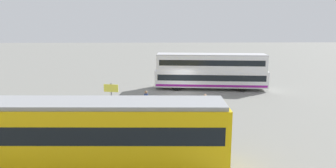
{
  "coord_description": "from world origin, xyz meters",
  "views": [
    {
      "loc": [
        2.01,
        30.17,
        7.21
      ],
      "look_at": [
        1.48,
        5.98,
        2.3
      ],
      "focal_mm": 32.65,
      "sensor_mm": 36.0,
      "label": 1
    }
  ],
  "objects_px": {
    "tram_yellow": "(81,132)",
    "info_sign": "(111,92)",
    "pedestrian_crossing": "(205,103)",
    "pedestrian_near_railing": "(146,100)",
    "double_decker_bus": "(211,71)"
  },
  "relations": [
    {
      "from": "tram_yellow",
      "to": "info_sign",
      "type": "height_order",
      "value": "tram_yellow"
    },
    {
      "from": "tram_yellow",
      "to": "info_sign",
      "type": "relative_size",
      "value": 5.96
    },
    {
      "from": "tram_yellow",
      "to": "pedestrian_crossing",
      "type": "relative_size",
      "value": 8.2
    },
    {
      "from": "pedestrian_near_railing",
      "to": "info_sign",
      "type": "bearing_deg",
      "value": 4.74
    },
    {
      "from": "double_decker_bus",
      "to": "pedestrian_crossing",
      "type": "height_order",
      "value": "double_decker_bus"
    },
    {
      "from": "pedestrian_crossing",
      "to": "info_sign",
      "type": "bearing_deg",
      "value": -8.29
    },
    {
      "from": "tram_yellow",
      "to": "pedestrian_near_railing",
      "type": "bearing_deg",
      "value": -106.56
    },
    {
      "from": "double_decker_bus",
      "to": "tram_yellow",
      "type": "xyz_separation_m",
      "value": [
        9.39,
        17.99,
        -0.21
      ]
    },
    {
      "from": "double_decker_bus",
      "to": "pedestrian_crossing",
      "type": "relative_size",
      "value": 6.79
    },
    {
      "from": "pedestrian_near_railing",
      "to": "pedestrian_crossing",
      "type": "relative_size",
      "value": 0.99
    },
    {
      "from": "double_decker_bus",
      "to": "info_sign",
      "type": "relative_size",
      "value": 4.94
    },
    {
      "from": "tram_yellow",
      "to": "pedestrian_crossing",
      "type": "xyz_separation_m",
      "value": [
        -7.41,
        -8.09,
        -0.73
      ]
    },
    {
      "from": "tram_yellow",
      "to": "pedestrian_crossing",
      "type": "bearing_deg",
      "value": -132.47
    },
    {
      "from": "tram_yellow",
      "to": "double_decker_bus",
      "type": "bearing_deg",
      "value": -117.56
    },
    {
      "from": "pedestrian_near_railing",
      "to": "info_sign",
      "type": "height_order",
      "value": "info_sign"
    }
  ]
}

